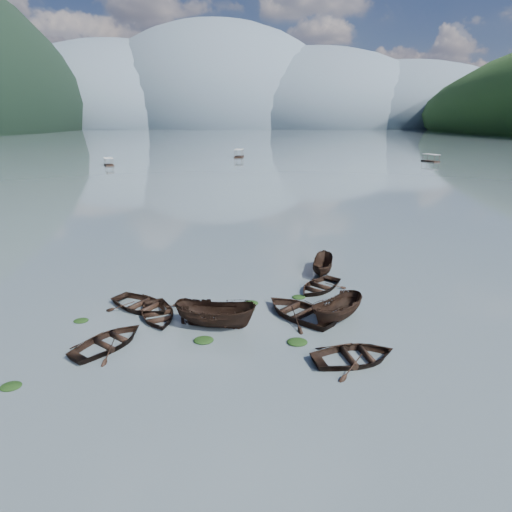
{
  "coord_description": "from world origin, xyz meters",
  "views": [
    {
      "loc": [
        -0.67,
        -16.76,
        11.7
      ],
      "look_at": [
        0.0,
        12.0,
        2.0
      ],
      "focal_mm": 28.0,
      "sensor_mm": 36.0,
      "label": 1
    }
  ],
  "objects_px": {
    "pontoon_left": "(109,166)",
    "rowboat_3": "(299,316)",
    "pontoon_centre": "(239,157)",
    "rowboat_0": "(158,317)"
  },
  "relations": [
    {
      "from": "pontoon_left",
      "to": "rowboat_3",
      "type": "bearing_deg",
      "value": -89.69
    },
    {
      "from": "pontoon_left",
      "to": "pontoon_centre",
      "type": "distance_m",
      "value": 44.74
    },
    {
      "from": "rowboat_0",
      "to": "pontoon_centre",
      "type": "bearing_deg",
      "value": 68.85
    },
    {
      "from": "rowboat_3",
      "to": "pontoon_left",
      "type": "height_order",
      "value": "pontoon_left"
    },
    {
      "from": "pontoon_left",
      "to": "pontoon_centre",
      "type": "height_order",
      "value": "pontoon_centre"
    },
    {
      "from": "rowboat_3",
      "to": "pontoon_centre",
      "type": "height_order",
      "value": "pontoon_centre"
    },
    {
      "from": "rowboat_0",
      "to": "pontoon_left",
      "type": "height_order",
      "value": "pontoon_left"
    },
    {
      "from": "pontoon_centre",
      "to": "pontoon_left",
      "type": "bearing_deg",
      "value": -138.88
    },
    {
      "from": "pontoon_left",
      "to": "pontoon_centre",
      "type": "xyz_separation_m",
      "value": [
        36.16,
        26.34,
        0.0
      ]
    },
    {
      "from": "pontoon_centre",
      "to": "rowboat_3",
      "type": "bearing_deg",
      "value": -82.13
    }
  ]
}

